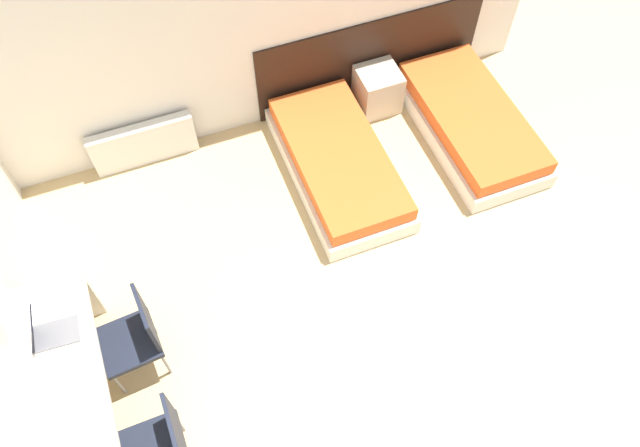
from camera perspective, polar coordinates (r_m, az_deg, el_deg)
wall_back at (r=6.01m, az=-6.70°, el=18.18°), size 6.09×0.05×2.70m
headboard_panel at (r=6.88m, az=4.59°, el=14.84°), size 2.53×0.03×0.96m
bed_near_window at (r=6.28m, az=1.70°, el=5.53°), size 0.93×1.88×0.36m
bed_near_door at (r=6.82m, az=13.62°, el=8.97°), size 0.93×1.88×0.36m
nightstand at (r=6.89m, az=5.29°, el=12.09°), size 0.44×0.42×0.49m
radiator at (r=6.59m, az=-15.81°, el=7.02°), size 1.05×0.12×0.49m
desk at (r=5.03m, az=-21.61°, el=-15.51°), size 0.59×2.09×0.76m
chair_near_laptop at (r=5.20m, az=-16.55°, el=-9.77°), size 0.49×0.49×0.93m
chair_near_notebook at (r=4.87m, az=-14.28°, el=-18.97°), size 0.46×0.46×0.93m
laptop at (r=5.06m, az=-23.67°, el=-9.11°), size 0.36×0.24×0.34m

